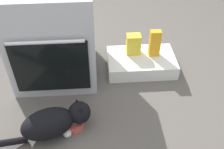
% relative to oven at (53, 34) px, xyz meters
% --- Properties ---
extents(ground, '(8.00, 8.00, 0.00)m').
position_rel_oven_xyz_m(ground, '(0.03, -0.43, -0.40)').
color(ground, '#56514C').
extents(oven, '(0.65, 0.65, 0.79)m').
position_rel_oven_xyz_m(oven, '(0.00, 0.00, 0.00)').
color(oven, '#B7BABF').
rests_on(oven, ground).
extents(pantry_cabinet, '(0.59, 0.38, 0.12)m').
position_rel_oven_xyz_m(pantry_cabinet, '(0.72, 0.01, -0.33)').
color(pantry_cabinet, white).
rests_on(pantry_cabinet, ground).
extents(food_bowl, '(0.14, 0.14, 0.09)m').
position_rel_oven_xyz_m(food_bowl, '(0.15, -0.62, -0.36)').
color(food_bowl, '#C64C47').
rests_on(food_bowl, ground).
extents(cat, '(0.72, 0.32, 0.23)m').
position_rel_oven_xyz_m(cat, '(0.03, -0.66, -0.28)').
color(cat, black).
rests_on(cat, ground).
extents(juice_carton, '(0.09, 0.06, 0.24)m').
position_rel_oven_xyz_m(juice_carton, '(0.83, 0.03, -0.15)').
color(juice_carton, orange).
rests_on(juice_carton, pantry_cabinet).
extents(snack_bag, '(0.12, 0.09, 0.18)m').
position_rel_oven_xyz_m(snack_bag, '(0.66, 0.08, -0.18)').
color(snack_bag, yellow).
rests_on(snack_bag, pantry_cabinet).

